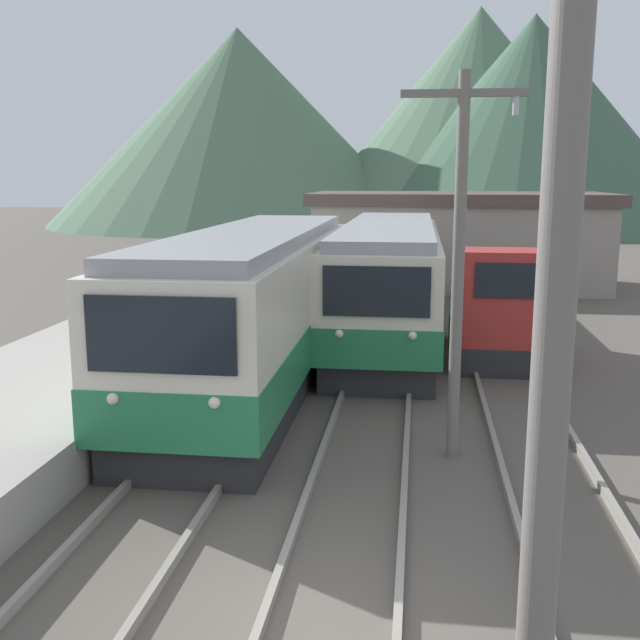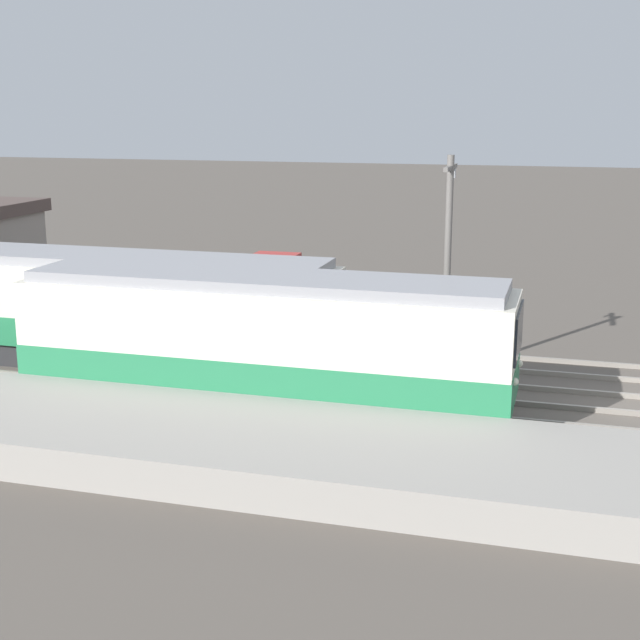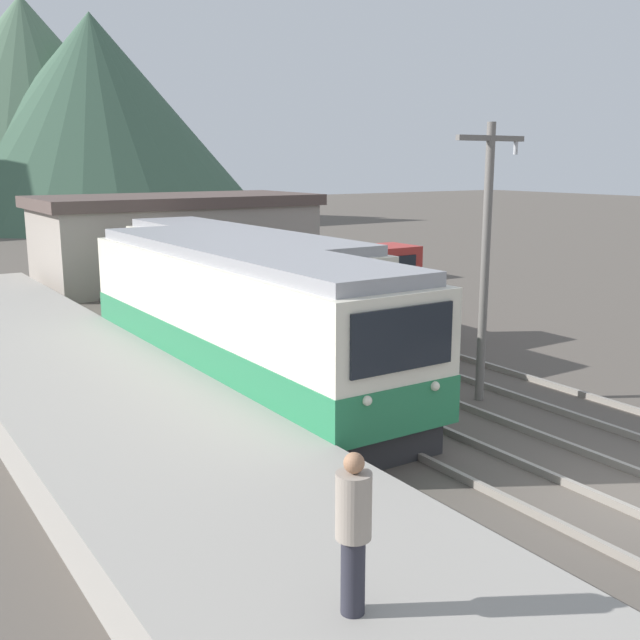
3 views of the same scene
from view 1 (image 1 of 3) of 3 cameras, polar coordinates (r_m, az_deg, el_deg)
ground_plane at (r=8.54m, az=-0.83°, el=-22.87°), size 200.00×200.00×0.00m
track_left at (r=9.19m, az=-18.19°, el=-20.29°), size 1.54×60.00×0.14m
track_center at (r=8.48m, az=0.61°, el=-22.58°), size 1.54×60.00×0.14m
commuter_train_left at (r=17.14m, az=-4.90°, el=0.52°), size 2.84×12.83×3.56m
commuter_train_center at (r=22.13m, az=5.24°, el=2.69°), size 2.84×13.17×3.39m
shunting_locomotive at (r=20.05m, az=13.55°, el=0.47°), size 2.40×4.63×3.00m
catenary_mast_near at (r=3.93m, az=17.08°, el=-8.19°), size 2.00×0.20×6.38m
catenary_mast_mid at (r=12.50m, az=10.56°, el=5.02°), size 2.00×0.20×6.38m
station_building at (r=33.18m, az=10.45°, el=6.09°), size 12.60×6.30×4.01m
mountain_backdrop at (r=73.94m, az=6.17°, el=14.71°), size 61.33×39.76×20.56m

